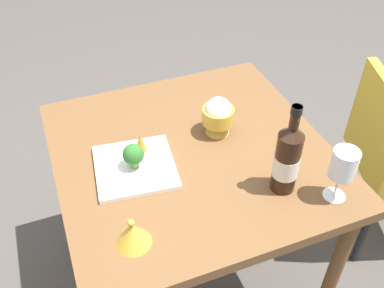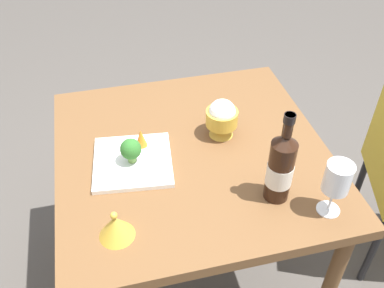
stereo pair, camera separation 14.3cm
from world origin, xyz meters
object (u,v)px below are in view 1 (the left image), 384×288
broccoli_floret (133,155)px  carrot_garnish_left (140,142)px  wine_glass (343,165)px  serving_plate (135,167)px  rice_bowl (218,115)px  rice_bowl_lid (133,234)px  wine_bottle (287,159)px

broccoli_floret → carrot_garnish_left: broccoli_floret is taller
wine_glass → serving_plate: wine_glass is taller
rice_bowl → rice_bowl_lid: rice_bowl is taller
wine_bottle → broccoli_floret: 0.47m
wine_glass → carrot_garnish_left: bearing=-129.2°
rice_bowl_lid → broccoli_floret: size_ratio=1.17×
wine_bottle → serving_plate: wine_bottle is taller
wine_glass → broccoli_floret: 0.62m
rice_bowl_lid → serving_plate: 0.29m
serving_plate → carrot_garnish_left: size_ratio=4.29×
serving_plate → broccoli_floret: size_ratio=3.23×
wine_glass → broccoli_floret: bearing=-121.7°
rice_bowl_lid → rice_bowl: bearing=131.1°
rice_bowl → broccoli_floret: size_ratio=1.65×
wine_glass → rice_bowl: 0.46m
rice_bowl → carrot_garnish_left: rice_bowl is taller
wine_bottle → wine_glass: bearing=54.7°
rice_bowl → broccoli_floret: rice_bowl is taller
wine_bottle → rice_bowl: size_ratio=2.15×
rice_bowl → wine_bottle: bearing=13.7°
wine_glass → rice_bowl_lid: wine_glass is taller
rice_bowl_lid → broccoli_floret: bearing=163.6°
wine_bottle → broccoli_floret: size_ratio=3.55×
rice_bowl → serving_plate: (0.08, -0.32, -0.07)m
wine_glass → serving_plate: 0.63m
wine_bottle → carrot_garnish_left: size_ratio=4.71×
rice_bowl → serving_plate: size_ratio=0.51×
wine_bottle → rice_bowl_lid: wine_bottle is taller
wine_glass → carrot_garnish_left: (-0.40, -0.49, -0.08)m
wine_glass → broccoli_floret: wine_glass is taller
broccoli_floret → carrot_garnish_left: size_ratio=1.33×
wine_bottle → rice_bowl: (-0.32, -0.08, -0.04)m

